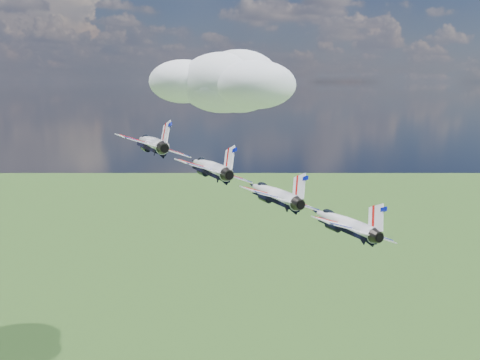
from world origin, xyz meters
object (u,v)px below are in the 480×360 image
object	(u,v)px
jet_0	(150,143)
jet_3	(342,223)
jet_2	(273,194)
jet_1	(209,167)

from	to	relation	value
jet_0	jet_3	distance (m)	33.15
jet_2	jet_3	xyz separation A→B (m)	(8.06, -6.80, -3.29)
jet_1	jet_2	bearing A→B (deg)	-47.69
jet_1	jet_3	bearing A→B (deg)	-47.69
jet_1	jet_2	xyz separation A→B (m)	(8.06, -6.80, -3.29)
jet_0	jet_3	xyz separation A→B (m)	(24.18, -20.40, -9.88)
jet_3	jet_1	bearing A→B (deg)	132.31
jet_0	jet_2	xyz separation A→B (m)	(16.12, -13.60, -6.59)
jet_1	jet_3	xyz separation A→B (m)	(16.12, -13.60, -6.59)
jet_0	jet_3	world-z (taller)	jet_0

